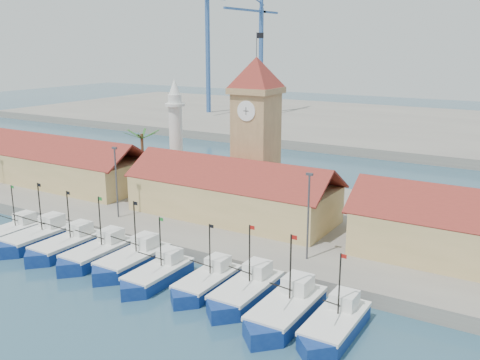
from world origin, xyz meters
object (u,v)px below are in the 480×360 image
Objects in this scene: boat_5 at (156,276)px; minaret at (176,133)px; clock_tower at (256,128)px; boat_0 at (10,233)px.

boat_5 is 32.45m from minaret.
minaret is (-15.00, 2.00, -2.23)m from clock_tower.
boat_5 is at bearing -56.14° from minaret.
clock_tower is 15.30m from minaret.
minaret reaches higher than boat_0.
clock_tower reaches higher than boat_0.
boat_5 is at bearing -84.34° from clock_tower.
minaret is at bearing 123.86° from boat_5.
minaret is at bearing 78.00° from boat_0.
boat_0 is 0.56× the size of minaret.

